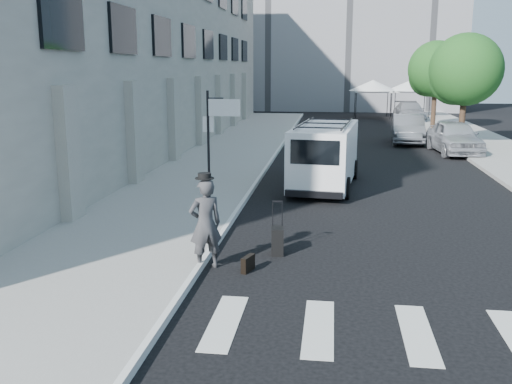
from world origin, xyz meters
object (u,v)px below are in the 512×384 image
(suitcase, at_px, (277,241))
(parked_car_a, at_px, (454,137))
(parked_car_c, at_px, (410,112))
(parked_car_b, at_px, (408,129))
(cargo_van, at_px, (325,155))
(businessman, at_px, (205,224))
(briefcase, at_px, (248,264))

(suitcase, height_order, parked_car_a, parked_car_a)
(suitcase, bearing_deg, parked_car_c, 71.63)
(parked_car_b, bearing_deg, parked_car_c, 86.93)
(cargo_van, relative_size, parked_car_a, 1.24)
(businessman, height_order, parked_car_a, businessman)
(parked_car_a, xyz_separation_m, parked_car_b, (-1.80, 3.85, -0.04))
(cargo_van, height_order, parked_car_b, cargo_van)
(briefcase, relative_size, parked_car_a, 0.09)
(cargo_van, bearing_deg, briefcase, -92.98)
(suitcase, relative_size, parked_car_b, 0.25)
(briefcase, bearing_deg, parked_car_a, 85.32)
(cargo_van, xyz_separation_m, parked_car_b, (4.50, 12.82, -0.36))
(suitcase, bearing_deg, parked_car_b, 68.79)
(briefcase, height_order, suitcase, suitcase)
(businessman, xyz_separation_m, suitcase, (1.44, 1.13, -0.66))
(parked_car_b, height_order, parked_car_c, parked_car_b)
(businessman, distance_m, suitcase, 1.95)
(businessman, xyz_separation_m, parked_car_b, (6.90, 21.94, -0.19))
(suitcase, relative_size, parked_car_c, 0.23)
(parked_car_a, bearing_deg, suitcase, -117.77)
(briefcase, distance_m, cargo_van, 9.38)
(parked_car_a, relative_size, parked_car_c, 0.93)
(cargo_van, bearing_deg, parked_car_c, 82.73)
(parked_car_b, bearing_deg, briefcase, -100.77)
(briefcase, distance_m, suitcase, 1.33)
(briefcase, xyz_separation_m, cargo_van, (1.47, 9.21, 0.99))
(briefcase, relative_size, suitcase, 0.36)
(businessman, height_order, briefcase, businessman)
(suitcase, xyz_separation_m, cargo_van, (0.96, 7.99, 0.83))
(businessman, xyz_separation_m, parked_car_c, (8.70, 35.67, -0.22))
(cargo_van, bearing_deg, parked_car_b, 76.72)
(parked_car_c, bearing_deg, suitcase, -103.18)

